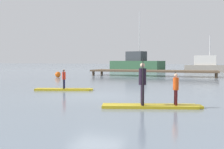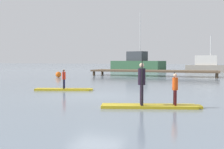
% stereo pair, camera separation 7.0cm
% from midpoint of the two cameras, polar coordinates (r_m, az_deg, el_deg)
% --- Properties ---
extents(ground_plane, '(240.00, 240.00, 0.00)m').
position_cam_midpoint_polar(ground_plane, '(13.64, -3.05, -4.25)').
color(ground_plane, gray).
extents(paddleboard_near, '(3.27, 1.60, 0.10)m').
position_cam_midpoint_polar(paddleboard_near, '(16.13, -9.65, -3.00)').
color(paddleboard_near, gold).
rests_on(paddleboard_near, ground).
extents(paddler_child_solo, '(0.24, 0.37, 1.09)m').
position_cam_midpoint_polar(paddler_child_solo, '(16.06, -9.67, -0.68)').
color(paddler_child_solo, '#19194C').
rests_on(paddler_child_solo, paddleboard_near).
extents(paddleboard_far, '(3.58, 1.71, 0.10)m').
position_cam_midpoint_polar(paddleboard_far, '(10.20, 8.10, -6.42)').
color(paddleboard_far, gold).
rests_on(paddleboard_far, ground).
extents(paddler_adult, '(0.33, 0.47, 1.67)m').
position_cam_midpoint_polar(paddler_adult, '(10.06, 6.28, -1.30)').
color(paddler_adult, black).
rests_on(paddler_adult, paddleboard_far).
extents(paddler_child_front, '(0.25, 0.39, 1.19)m').
position_cam_midpoint_polar(paddler_child_front, '(10.24, 12.93, -2.55)').
color(paddler_child_front, '#4C1419').
rests_on(paddler_child_front, paddleboard_far).
extents(fishing_boat_green_midground, '(6.54, 1.65, 5.29)m').
position_cam_midpoint_polar(fishing_boat_green_midground, '(43.14, 19.02, 1.66)').
color(fishing_boat_green_midground, '#9E9384').
rests_on(fishing_boat_green_midground, ground).
extents(motor_boat_small_navy, '(10.27, 5.83, 10.13)m').
position_cam_midpoint_polar(motor_boat_small_navy, '(49.21, 5.19, 2.23)').
color(motor_boat_small_navy, '#2D5638').
rests_on(motor_boat_small_navy, ground).
extents(floating_dock, '(13.51, 3.03, 0.65)m').
position_cam_midpoint_polar(floating_dock, '(30.44, 8.45, 0.71)').
color(floating_dock, brown).
rests_on(floating_dock, ground).
extents(mooring_buoy_mid, '(0.56, 0.56, 0.56)m').
position_cam_midpoint_polar(mooring_buoy_mid, '(28.49, -10.81, 0.00)').
color(mooring_buoy_mid, orange).
rests_on(mooring_buoy_mid, ground).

